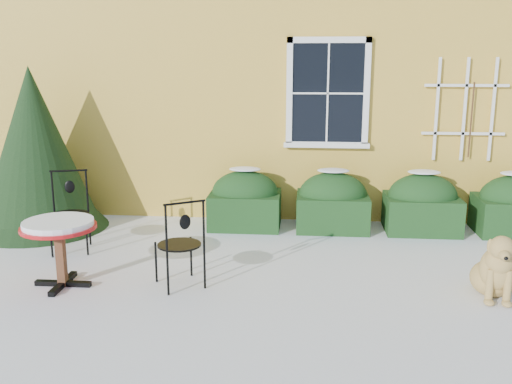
# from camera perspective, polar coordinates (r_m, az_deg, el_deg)

# --- Properties ---
(ground) EXTENTS (80.00, 80.00, 0.00)m
(ground) POSITION_cam_1_polar(r_m,az_deg,el_deg) (6.23, -0.82, -10.19)
(ground) COLOR white
(ground) RESTS_ON ground
(house) EXTENTS (12.40, 8.40, 6.40)m
(house) POSITION_cam_1_polar(r_m,az_deg,el_deg) (12.73, 2.47, 16.47)
(house) COLOR yellow
(house) RESTS_ON ground
(hedge_row) EXTENTS (4.95, 0.80, 0.91)m
(hedge_row) POSITION_cam_1_polar(r_m,az_deg,el_deg) (8.56, 12.00, -1.13)
(hedge_row) COLOR black
(hedge_row) RESTS_ON ground
(evergreen_shrub) EXTENTS (1.97, 1.97, 2.38)m
(evergreen_shrub) POSITION_cam_1_polar(r_m,az_deg,el_deg) (8.96, -21.11, 2.55)
(evergreen_shrub) COLOR black
(evergreen_shrub) RESTS_ON ground
(bistro_table) EXTENTS (0.82, 0.82, 0.76)m
(bistro_table) POSITION_cam_1_polar(r_m,az_deg,el_deg) (6.60, -19.11, -3.77)
(bistro_table) COLOR black
(bistro_table) RESTS_ON ground
(patio_chair_near) EXTENTS (0.62, 0.61, 1.01)m
(patio_chair_near) POSITION_cam_1_polar(r_m,az_deg,el_deg) (6.31, -7.55, -5.08)
(patio_chair_near) COLOR black
(patio_chair_near) RESTS_ON ground
(patio_chair_far) EXTENTS (0.58, 0.57, 1.05)m
(patio_chair_far) POSITION_cam_1_polar(r_m,az_deg,el_deg) (7.85, -18.12, -1.87)
(patio_chair_far) COLOR black
(patio_chair_far) RESTS_ON ground
(dog) EXTENTS (0.53, 0.82, 0.75)m
(dog) POSITION_cam_1_polar(r_m,az_deg,el_deg) (6.54, 22.88, -7.28)
(dog) COLOR tan
(dog) RESTS_ON ground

